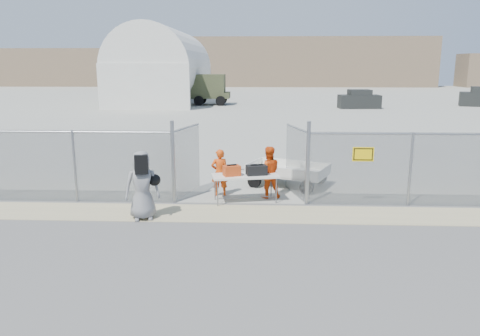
{
  "coord_description": "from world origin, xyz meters",
  "views": [
    {
      "loc": [
        0.59,
        -11.55,
        4.12
      ],
      "look_at": [
        0.0,
        2.0,
        1.1
      ],
      "focal_mm": 35.0,
      "sensor_mm": 36.0,
      "label": 1
    }
  ],
  "objects_px": {
    "security_worker_right": "(268,172)",
    "folding_table": "(245,188)",
    "security_worker_left": "(220,173)",
    "visitor": "(142,186)",
    "utility_trailer": "(288,174)"
  },
  "relations": [
    {
      "from": "security_worker_left",
      "to": "utility_trailer",
      "type": "distance_m",
      "value": 2.64
    },
    {
      "from": "security_worker_right",
      "to": "visitor",
      "type": "bearing_deg",
      "value": 22.99
    },
    {
      "from": "visitor",
      "to": "utility_trailer",
      "type": "relative_size",
      "value": 0.55
    },
    {
      "from": "security_worker_left",
      "to": "visitor",
      "type": "distance_m",
      "value": 3.04
    },
    {
      "from": "security_worker_right",
      "to": "visitor",
      "type": "relative_size",
      "value": 0.87
    },
    {
      "from": "security_worker_left",
      "to": "security_worker_right",
      "type": "distance_m",
      "value": 1.54
    },
    {
      "from": "security_worker_right",
      "to": "folding_table",
      "type": "bearing_deg",
      "value": 25.25
    },
    {
      "from": "security_worker_left",
      "to": "visitor",
      "type": "relative_size",
      "value": 0.81
    },
    {
      "from": "folding_table",
      "to": "visitor",
      "type": "xyz_separation_m",
      "value": [
        -2.71,
        -1.74,
        0.52
      ]
    },
    {
      "from": "security_worker_left",
      "to": "utility_trailer",
      "type": "relative_size",
      "value": 0.44
    },
    {
      "from": "security_worker_left",
      "to": "utility_trailer",
      "type": "bearing_deg",
      "value": -160.48
    },
    {
      "from": "folding_table",
      "to": "security_worker_right",
      "type": "bearing_deg",
      "value": 23.55
    },
    {
      "from": "folding_table",
      "to": "security_worker_right",
      "type": "height_order",
      "value": "security_worker_right"
    },
    {
      "from": "security_worker_left",
      "to": "visitor",
      "type": "bearing_deg",
      "value": 40.17
    },
    {
      "from": "security_worker_left",
      "to": "utility_trailer",
      "type": "xyz_separation_m",
      "value": [
        2.24,
        1.35,
        -0.34
      ]
    }
  ]
}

